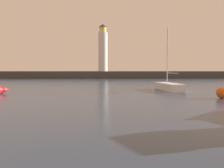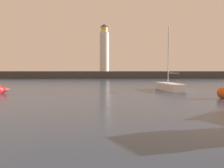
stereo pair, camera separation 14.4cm
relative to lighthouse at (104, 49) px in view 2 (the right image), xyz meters
The scene contains 5 objects.
ground_plane 35.89m from the lighthouse, 87.74° to the right, with size 220.00×220.00×0.00m, color #2D3D51.
breakwater 7.57m from the lighthouse, ahead, with size 86.25×5.25×2.01m, color #423F3D.
lighthouse is the anchor object (origin of this frame).
sailboat_moored 42.51m from the lighthouse, 76.69° to the right, with size 2.69×6.24×8.23m.
mooring_buoy 51.42m from the lighthouse, 75.64° to the right, with size 1.08×1.08×1.08m, color #EA5919.
Camera 2 is at (0.85, -2.68, 2.80)m, focal length 39.93 mm.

